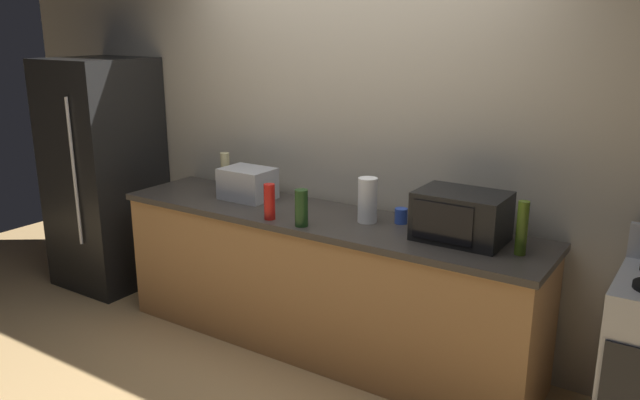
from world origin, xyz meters
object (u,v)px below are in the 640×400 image
object	(u,v)px
paper_towel_roll	(368,200)
bottle_hot_sauce	(269,202)
bottle_hand_soap	(225,171)
mug_blue	(401,216)
bottle_olive_oil	(522,228)
refrigerator	(105,174)
microwave	(461,216)
toaster_oven	(248,184)
bottle_wine	(301,208)

from	to	relation	value
paper_towel_roll	bottle_hot_sauce	xyz separation A→B (m)	(-0.52, -0.28, -0.03)
bottle_hand_soap	mug_blue	xyz separation A→B (m)	(1.42, -0.04, -0.09)
bottle_olive_oil	mug_blue	bearing A→B (deg)	169.40
bottle_hand_soap	mug_blue	size ratio (longest dim) A/B	2.89
refrigerator	microwave	size ratio (longest dim) A/B	3.75
microwave	toaster_oven	distance (m)	1.52
paper_towel_roll	bottle_olive_oil	distance (m)	0.93
microwave	bottle_hand_soap	distance (m)	1.83
toaster_oven	bottle_hot_sauce	world-z (taller)	bottle_hot_sauce
bottle_wine	bottle_hand_soap	bearing A→B (deg)	156.60
microwave	bottle_hand_soap	bearing A→B (deg)	175.84
refrigerator	bottle_olive_oil	xyz separation A→B (m)	(3.29, -0.00, 0.14)
bottle_olive_oil	bottle_hand_soap	xyz separation A→B (m)	(-2.17, 0.18, -0.01)
bottle_wine	refrigerator	bearing A→B (deg)	173.58
refrigerator	bottle_hand_soap	bearing A→B (deg)	9.21
bottle_olive_oil	microwave	bearing A→B (deg)	171.60
mug_blue	refrigerator	bearing A→B (deg)	-176.90
refrigerator	microwave	xyz separation A→B (m)	(2.94, 0.05, 0.13)
microwave	toaster_oven	size ratio (longest dim) A/B	1.41
toaster_oven	bottle_olive_oil	xyz separation A→B (m)	(1.86, -0.06, 0.04)
microwave	mug_blue	size ratio (longest dim) A/B	5.29
paper_towel_roll	microwave	bearing A→B (deg)	-0.22
mug_blue	toaster_oven	bearing A→B (deg)	-176.05
mug_blue	microwave	bearing A→B (deg)	-12.44
bottle_wine	bottle_hand_soap	size ratio (longest dim) A/B	0.84
microwave	paper_towel_roll	world-z (taller)	same
paper_towel_roll	bottle_hot_sauce	bearing A→B (deg)	-151.77
microwave	bottle_hand_soap	world-z (taller)	microwave
toaster_oven	paper_towel_roll	distance (m)	0.93
microwave	bottle_olive_oil	size ratio (longest dim) A/B	1.69
refrigerator	mug_blue	distance (m)	2.54
toaster_oven	bottle_wine	distance (m)	0.71
refrigerator	bottle_hand_soap	distance (m)	1.14
bottle_wine	bottle_hot_sauce	bearing A→B (deg)	179.06
toaster_oven	mug_blue	bearing A→B (deg)	3.95
microwave	bottle_wine	size ratio (longest dim) A/B	2.18
paper_towel_roll	bottle_olive_oil	bearing A→B (deg)	-3.26
bottle_wine	toaster_oven	bearing A→B (deg)	155.72
refrigerator	bottle_olive_oil	world-z (taller)	refrigerator
refrigerator	mug_blue	world-z (taller)	refrigerator
mug_blue	bottle_wine	bearing A→B (deg)	-141.37
bottle_wine	mug_blue	distance (m)	0.60
bottle_hot_sauce	microwave	bearing A→B (deg)	14.07
refrigerator	bottle_hot_sauce	world-z (taller)	refrigerator
bottle_hot_sauce	bottle_olive_oil	world-z (taller)	bottle_olive_oil
refrigerator	toaster_oven	world-z (taller)	refrigerator
microwave	paper_towel_roll	bearing A→B (deg)	179.78
bottle_hot_sauce	bottle_hand_soap	distance (m)	0.83
refrigerator	paper_towel_roll	size ratio (longest dim) A/B	6.67
toaster_oven	mug_blue	world-z (taller)	toaster_oven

